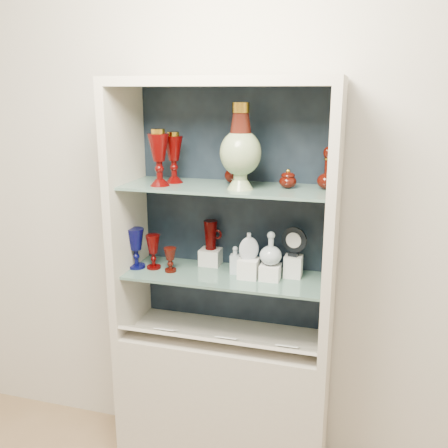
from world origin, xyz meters
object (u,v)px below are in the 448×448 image
(enamel_urn, at_px, (241,147))
(ruby_decanter_a, at_px, (234,160))
(lidded_bowl, at_px, (288,178))
(ruby_goblet_small, at_px, (170,260))
(clear_round_decanter, at_px, (271,249))
(cobalt_goblet, at_px, (136,248))
(cameo_medallion, at_px, (294,241))
(ruby_pitcher, at_px, (211,235))
(pedestal_lamp_left, at_px, (174,157))
(ruby_goblet_tall, at_px, (153,252))
(flat_flask, at_px, (249,246))
(ruby_decanter_b, at_px, (327,167))
(clear_square_bottle, at_px, (235,260))
(pedestal_lamp_right, at_px, (159,158))

(enamel_urn, bearing_deg, ruby_decanter_a, 116.68)
(lidded_bowl, height_order, ruby_goblet_small, lidded_bowl)
(enamel_urn, relative_size, clear_round_decanter, 2.46)
(lidded_bowl, distance_m, cobalt_goblet, 0.81)
(cameo_medallion, bearing_deg, ruby_goblet_small, -157.76)
(ruby_goblet_small, xyz_separation_m, ruby_pitcher, (0.15, 0.15, 0.09))
(pedestal_lamp_left, relative_size, ruby_decanter_a, 1.05)
(ruby_goblet_small, bearing_deg, ruby_goblet_tall, 167.93)
(ruby_goblet_tall, xyz_separation_m, ruby_pitcher, (0.25, 0.13, 0.07))
(flat_flask, xyz_separation_m, cameo_medallion, (0.19, 0.07, 0.02))
(lidded_bowl, bearing_deg, ruby_decanter_b, 7.94)
(cobalt_goblet, distance_m, ruby_goblet_small, 0.18)
(clear_round_decanter, bearing_deg, cobalt_goblet, -178.00)
(ruby_decanter_a, distance_m, clear_square_bottle, 0.47)
(lidded_bowl, xyz_separation_m, clear_round_decanter, (-0.06, -0.04, -0.32))
(lidded_bowl, relative_size, clear_round_decanter, 0.58)
(clear_square_bottle, bearing_deg, lidded_bowl, 0.95)
(pedestal_lamp_right, xyz_separation_m, ruby_goblet_small, (0.03, 0.03, -0.49))
(lidded_bowl, distance_m, clear_square_bottle, 0.46)
(pedestal_lamp_left, distance_m, ruby_decanter_b, 0.69)
(lidded_bowl, xyz_separation_m, ruby_pitcher, (-0.38, 0.09, -0.31))
(ruby_decanter_b, height_order, ruby_goblet_small, ruby_decanter_b)
(pedestal_lamp_left, bearing_deg, ruby_decanter_a, 10.39)
(pedestal_lamp_right, xyz_separation_m, ruby_pitcher, (0.18, 0.18, -0.39))
(cobalt_goblet, relative_size, clear_square_bottle, 1.48)
(lidded_bowl, height_order, cobalt_goblet, lidded_bowl)
(ruby_goblet_tall, xyz_separation_m, clear_round_decanter, (0.57, 0.01, 0.06))
(ruby_decanter_a, relative_size, ruby_decanter_b, 1.14)
(pedestal_lamp_right, relative_size, cobalt_goblet, 1.28)
(enamel_urn, bearing_deg, cobalt_goblet, 177.66)
(pedestal_lamp_left, xyz_separation_m, enamel_urn, (0.33, -0.07, 0.07))
(enamel_urn, distance_m, flat_flask, 0.45)
(clear_round_decanter, bearing_deg, flat_flask, -177.33)
(ruby_pitcher, height_order, clear_square_bottle, ruby_pitcher)
(lidded_bowl, height_order, clear_round_decanter, lidded_bowl)
(clear_round_decanter, bearing_deg, ruby_goblet_tall, -179.06)
(ruby_decanter_a, height_order, lidded_bowl, ruby_decanter_a)
(ruby_goblet_small, relative_size, cameo_medallion, 0.83)
(pedestal_lamp_left, distance_m, pedestal_lamp_right, 0.10)
(pedestal_lamp_right, bearing_deg, clear_round_decanter, 7.22)
(pedestal_lamp_right, relative_size, ruby_decanter_a, 1.14)
(ruby_decanter_a, distance_m, clear_round_decanter, 0.44)
(cobalt_goblet, relative_size, cameo_medallion, 1.39)
(ruby_decanter_b, bearing_deg, pedestal_lamp_right, -170.49)
(enamel_urn, xyz_separation_m, clear_round_decanter, (0.13, 0.04, -0.46))
(cobalt_goblet, distance_m, flat_flask, 0.56)
(pedestal_lamp_left, xyz_separation_m, lidded_bowl, (0.53, 0.01, -0.07))
(pedestal_lamp_right, bearing_deg, cobalt_goblet, 165.14)
(ruby_pitcher, height_order, cameo_medallion, cameo_medallion)
(pedestal_lamp_right, distance_m, ruby_decanter_a, 0.34)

